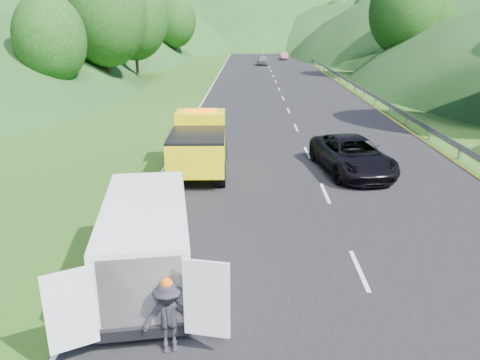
{
  "coord_description": "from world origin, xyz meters",
  "views": [
    {
      "loc": [
        -0.02,
        -13.25,
        6.39
      ],
      "look_at": [
        -0.3,
        1.77,
        1.3
      ],
      "focal_mm": 35.0,
      "sensor_mm": 36.0,
      "label": 1
    }
  ],
  "objects_px": {
    "woman": "(167,231)",
    "worker": "(171,351)",
    "passing_suv": "(351,172)",
    "child": "(164,255)",
    "white_van": "(147,237)",
    "suitcase": "(109,216)",
    "tow_truck": "(199,143)"
  },
  "relations": [
    {
      "from": "child",
      "to": "worker",
      "type": "distance_m",
      "value": 4.24
    },
    {
      "from": "woman",
      "to": "child",
      "type": "distance_m",
      "value": 1.61
    },
    {
      "from": "white_van",
      "to": "worker",
      "type": "distance_m",
      "value": 3.14
    },
    {
      "from": "white_van",
      "to": "tow_truck",
      "type": "bearing_deg",
      "value": 78.18
    },
    {
      "from": "tow_truck",
      "to": "woman",
      "type": "xyz_separation_m",
      "value": [
        -0.44,
        -6.44,
        -1.29
      ]
    },
    {
      "from": "worker",
      "to": "passing_suv",
      "type": "xyz_separation_m",
      "value": [
        6.17,
        12.16,
        0.0
      ]
    },
    {
      "from": "tow_truck",
      "to": "white_van",
      "type": "xyz_separation_m",
      "value": [
        -0.38,
        -9.48,
        -0.04
      ]
    },
    {
      "from": "worker",
      "to": "child",
      "type": "bearing_deg",
      "value": 90.88
    },
    {
      "from": "child",
      "to": "passing_suv",
      "type": "xyz_separation_m",
      "value": [
        7.03,
        8.01,
        0.0
      ]
    },
    {
      "from": "woman",
      "to": "passing_suv",
      "type": "bearing_deg",
      "value": -55.71
    },
    {
      "from": "worker",
      "to": "passing_suv",
      "type": "relative_size",
      "value": 0.28
    },
    {
      "from": "woman",
      "to": "worker",
      "type": "bearing_deg",
      "value": -177.01
    },
    {
      "from": "tow_truck",
      "to": "passing_suv",
      "type": "bearing_deg",
      "value": -2.35
    },
    {
      "from": "tow_truck",
      "to": "suitcase",
      "type": "xyz_separation_m",
      "value": [
        -2.45,
        -5.87,
        -1.02
      ]
    },
    {
      "from": "woman",
      "to": "suitcase",
      "type": "distance_m",
      "value": 2.1
    },
    {
      "from": "white_van",
      "to": "suitcase",
      "type": "height_order",
      "value": "white_van"
    },
    {
      "from": "child",
      "to": "suitcase",
      "type": "xyz_separation_m",
      "value": [
        -2.2,
        2.17,
        0.26
      ]
    },
    {
      "from": "worker",
      "to": "suitcase",
      "type": "relative_size",
      "value": 3.01
    },
    {
      "from": "worker",
      "to": "passing_suv",
      "type": "bearing_deg",
      "value": 52.35
    },
    {
      "from": "woman",
      "to": "suitcase",
      "type": "height_order",
      "value": "woman"
    },
    {
      "from": "suitcase",
      "to": "child",
      "type": "bearing_deg",
      "value": -44.68
    },
    {
      "from": "passing_suv",
      "to": "worker",
      "type": "bearing_deg",
      "value": -125.88
    },
    {
      "from": "woman",
      "to": "child",
      "type": "height_order",
      "value": "woman"
    },
    {
      "from": "suitcase",
      "to": "passing_suv",
      "type": "height_order",
      "value": "passing_suv"
    },
    {
      "from": "tow_truck",
      "to": "worker",
      "type": "xyz_separation_m",
      "value": [
        0.6,
        -12.19,
        -1.29
      ]
    },
    {
      "from": "passing_suv",
      "to": "suitcase",
      "type": "bearing_deg",
      "value": -156.64
    },
    {
      "from": "woman",
      "to": "child",
      "type": "xyz_separation_m",
      "value": [
        0.19,
        -1.6,
        0.0
      ]
    },
    {
      "from": "white_van",
      "to": "worker",
      "type": "bearing_deg",
      "value": -79.72
    },
    {
      "from": "child",
      "to": "worker",
      "type": "height_order",
      "value": "worker"
    },
    {
      "from": "passing_suv",
      "to": "white_van",
      "type": "bearing_deg",
      "value": -136.08
    },
    {
      "from": "white_van",
      "to": "passing_suv",
      "type": "height_order",
      "value": "white_van"
    },
    {
      "from": "woman",
      "to": "worker",
      "type": "height_order",
      "value": "worker"
    }
  ]
}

